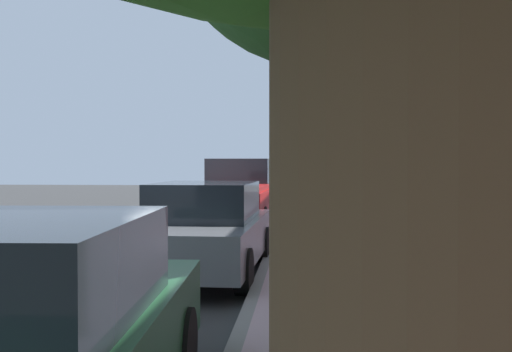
{
  "coord_description": "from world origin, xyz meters",
  "views": [
    {
      "loc": [
        2.83,
        -14.33,
        1.85
      ],
      "look_at": [
        1.22,
        6.17,
        1.38
      ],
      "focal_mm": 41.89,
      "sensor_mm": 36.0,
      "label": 1
    }
  ],
  "objects": [
    {
      "name": "ground",
      "position": [
        0.0,
        0.0,
        0.0
      ],
      "size": [
        65.94,
        65.94,
        0.0
      ],
      "primitive_type": "plane",
      "color": "#313131"
    },
    {
      "name": "sidewalk",
      "position": [
        4.46,
        0.0,
        0.07
      ],
      "size": [
        4.36,
        41.21,
        0.14
      ],
      "primitive_type": "cube",
      "color": "#B7979D",
      "rests_on": "ground"
    },
    {
      "name": "curb_edge",
      "position": [
        2.2,
        0.0,
        0.07
      ],
      "size": [
        0.16,
        41.21,
        0.14
      ],
      "primitive_type": "cube",
      "color": "gray",
      "rests_on": "ground"
    },
    {
      "name": "lane_stripe_centre",
      "position": [
        -2.85,
        -0.61,
        0.0
      ],
      "size": [
        0.14,
        40.0,
        0.01
      ],
      "color": "white",
      "rests_on": "ground"
    },
    {
      "name": "lane_stripe_bike_edge",
      "position": [
        0.73,
        0.0,
        0.0
      ],
      "size": [
        0.12,
        41.21,
        0.01
      ],
      "primitive_type": "cube",
      "color": "white",
      "rests_on": "ground"
    },
    {
      "name": "building_facade",
      "position": [
        6.89,
        0.0,
        3.32
      ],
      "size": [
        0.5,
        41.21,
        6.65
      ],
      "primitive_type": "cube",
      "color": "#BB7267",
      "rests_on": "ground"
    },
    {
      "name": "parked_sedan_green_nearest",
      "position": [
        1.08,
        -10.94,
        0.75
      ],
      "size": [
        2.0,
        4.48,
        1.52
      ],
      "color": "#1E512D",
      "rests_on": "ground"
    },
    {
      "name": "parked_sedan_grey_second",
      "position": [
        1.24,
        -4.72,
        0.75
      ],
      "size": [
        1.94,
        4.45,
        1.52
      ],
      "color": "slate",
      "rests_on": "ground"
    },
    {
      "name": "parked_pickup_red_mid",
      "position": [
        1.02,
        1.62,
        0.9
      ],
      "size": [
        2.19,
        5.37,
        1.95
      ],
      "color": "maroon",
      "rests_on": "ground"
    },
    {
      "name": "parked_suv_dark_blue_far",
      "position": [
        1.07,
        12.94,
        1.03
      ],
      "size": [
        2.19,
        4.81,
        1.99
      ],
      "color": "navy",
      "rests_on": "ground"
    },
    {
      "name": "bicycle_at_curb",
      "position": [
        1.73,
        6.1,
        0.36
      ],
      "size": [
        1.55,
        0.81,
        0.73
      ],
      "color": "black",
      "rests_on": "ground"
    },
    {
      "name": "cyclist_with_backpack",
      "position": [
        1.95,
        5.67,
        1.02
      ],
      "size": [
        0.53,
        0.55,
        1.68
      ],
      "color": "#C6B284",
      "rests_on": "ground"
    },
    {
      "name": "street_tree_far_end",
      "position": [
        3.0,
        11.72,
        3.96
      ],
      "size": [
        2.86,
        2.86,
        5.08
      ],
      "color": "brown",
      "rests_on": "sidewalk"
    },
    {
      "name": "street_tree_corner",
      "position": [
        3.0,
        16.96,
        4.05
      ],
      "size": [
        3.68,
        3.68,
        5.73
      ],
      "color": "brown",
      "rests_on": "sidewalk"
    }
  ]
}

